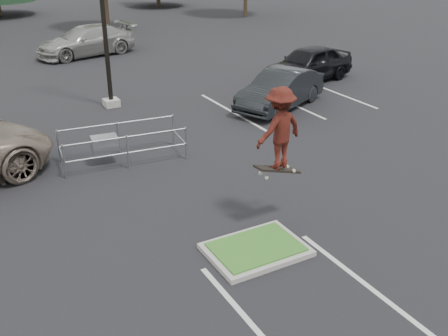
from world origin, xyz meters
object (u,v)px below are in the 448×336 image
car_far_silver (87,41)px  cart_corral (109,143)px  skateboarder (279,129)px  car_r_charc (280,89)px  car_r_black (309,64)px

car_far_silver → cart_corral: bearing=-25.1°
cart_corral → skateboarder: skateboarder is taller
car_r_charc → car_r_black: bearing=103.2°
cart_corral → car_r_black: size_ratio=0.80×
skateboarder → car_r_charc: bearing=-134.6°
car_r_black → car_r_charc: bearing=-64.0°
car_r_black → skateboarder: bearing=-52.5°
skateboarder → car_r_black: size_ratio=0.46×
car_r_black → car_far_silver: car_r_black is taller
skateboarder → car_far_silver: (1.14, 20.90, -1.61)m
skateboarder → car_far_silver: size_ratio=0.40×
cart_corral → car_far_silver: bearing=82.7°
cart_corral → car_r_black: car_r_black is taller
skateboarder → car_r_black: bearing=-140.1°
car_r_charc → car_r_black: size_ratio=0.94×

